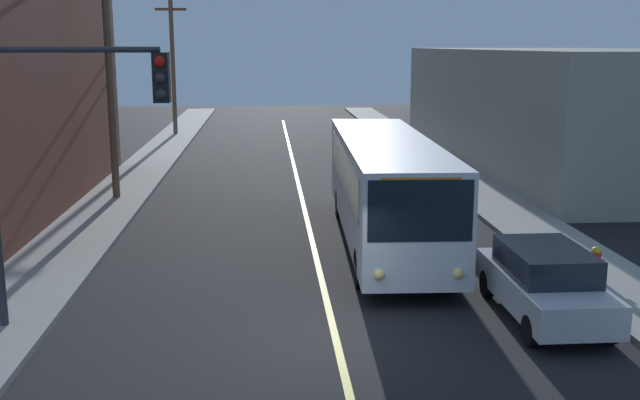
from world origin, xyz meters
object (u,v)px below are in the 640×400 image
object	(u,v)px
utility_pole_far	(172,53)
fire_hydrant	(595,262)
city_bus	(386,185)
utility_pole_mid	(109,65)
traffic_signal_left_corner	(65,128)
parked_car_silver	(544,282)

from	to	relation	value
utility_pole_far	fire_hydrant	bearing A→B (deg)	-66.24
city_bus	utility_pole_mid	distance (m)	12.20
city_bus	fire_hydrant	bearing A→B (deg)	-43.15
utility_pole_mid	traffic_signal_left_corner	world-z (taller)	utility_pole_mid
utility_pole_mid	traffic_signal_left_corner	bearing A→B (deg)	-82.44
parked_car_silver	utility_pole_mid	size ratio (longest dim) A/B	0.48
city_bus	utility_pole_far	size ratio (longest dim) A/B	1.28
utility_pole_far	traffic_signal_left_corner	xyz separation A→B (m)	(1.95, -34.41, -1.10)
city_bus	parked_car_silver	bearing A→B (deg)	-69.25
traffic_signal_left_corner	fire_hydrant	size ratio (longest dim) A/B	7.14
parked_car_silver	utility_pole_far	xyz separation A→B (m)	(-12.04, 34.47, 4.56)
parked_car_silver	city_bus	bearing A→B (deg)	110.75
utility_pole_far	fire_hydrant	xyz separation A→B (m)	(14.21, -32.28, -4.82)
fire_hydrant	city_bus	bearing A→B (deg)	136.85
city_bus	utility_pole_far	world-z (taller)	utility_pole_far
traffic_signal_left_corner	fire_hydrant	world-z (taller)	traffic_signal_left_corner
city_bus	traffic_signal_left_corner	distance (m)	10.31
parked_car_silver	traffic_signal_left_corner	world-z (taller)	traffic_signal_left_corner
parked_car_silver	traffic_signal_left_corner	size ratio (longest dim) A/B	0.73
utility_pole_mid	parked_car_silver	bearing A→B (deg)	-48.75
city_bus	utility_pole_far	bearing A→B (deg)	108.90
city_bus	traffic_signal_left_corner	bearing A→B (deg)	-139.53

